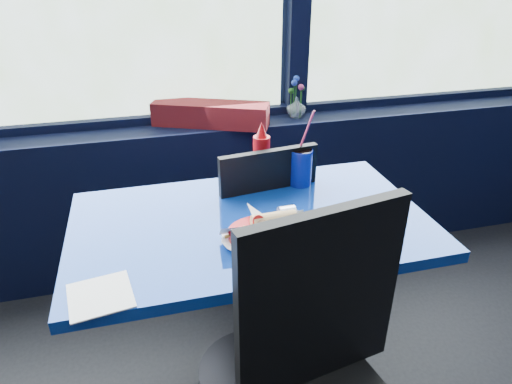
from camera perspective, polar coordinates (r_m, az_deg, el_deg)
The scene contains 9 objects.
window_sill at distance 2.45m, azimuth -12.43°, elevation -1.08°, with size 5.00×0.26×0.80m, color black.
near_table at distance 1.65m, azimuth -0.61°, elevation -8.87°, with size 1.20×0.70×0.75m.
chair_near_back at distance 1.96m, azimuth 0.97°, elevation -3.94°, with size 0.46×0.46×0.91m.
planter_box at distance 2.26m, azimuth -5.68°, elevation 9.68°, with size 0.56×0.14×0.11m, color maroon.
flower_vase at distance 2.38m, azimuth 5.07°, elevation 10.80°, with size 0.12×0.12×0.21m.
food_basket at distance 1.43m, azimuth 1.07°, elevation -4.87°, with size 0.29×0.29×0.09m.
ketchup_bottle at distance 1.77m, azimuth 0.69°, elevation 4.58°, with size 0.07×0.07×0.25m.
soda_cup at distance 1.77m, azimuth 5.57°, elevation 3.26°, with size 0.09×0.09×0.30m.
napkin at distance 1.30m, azimuth -18.88°, elevation -12.16°, with size 0.16×0.16×0.00m, color white.
Camera 1 is at (-0.02, 0.71, 1.55)m, focal length 32.00 mm.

